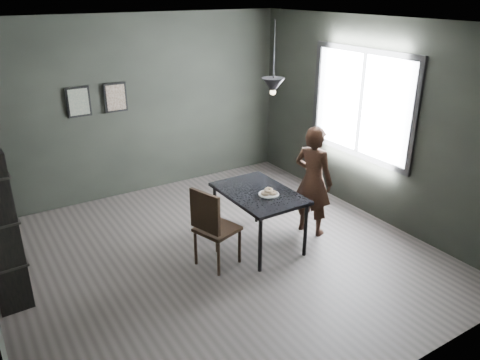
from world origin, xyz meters
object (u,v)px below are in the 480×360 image
cafe_table (259,198)px  wood_chair (212,224)px  white_plate (269,195)px  woman (313,181)px  pendant_lamp (273,85)px

cafe_table → wood_chair: bearing=-168.8°
white_plate → woman: woman is taller
cafe_table → pendant_lamp: 1.41m
white_plate → woman: bearing=4.1°
wood_chair → pendant_lamp: bearing=-3.8°
woman → pendant_lamp: 1.42m
cafe_table → wood_chair: wood_chair is taller
white_plate → wood_chair: 0.83m
woman → wood_chair: size_ratio=1.49×
cafe_table → woman: bearing=-6.7°
white_plate → pendant_lamp: 1.33m
white_plate → pendant_lamp: pendant_lamp is taller
wood_chair → white_plate: bearing=-17.6°
pendant_lamp → cafe_table: bearing=-158.2°
cafe_table → wood_chair: 0.79m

